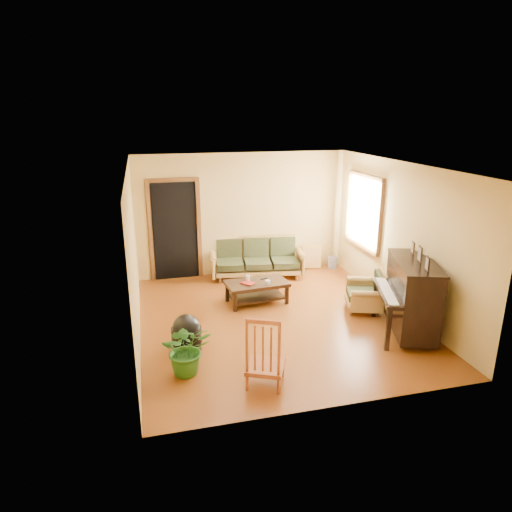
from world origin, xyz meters
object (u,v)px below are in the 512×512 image
object	(u,v)px
piano	(412,298)
ceramic_crock	(332,262)
coffee_table	(257,292)
potted_plant	(187,349)
armchair	(364,290)
footstool	(187,338)
sofa	(257,258)
red_chair	(266,349)

from	to	relation	value
piano	ceramic_crock	distance (m)	3.32
coffee_table	potted_plant	world-z (taller)	potted_plant
ceramic_crock	armchair	bearing A→B (deg)	-99.29
coffee_table	piano	world-z (taller)	piano
footstool	piano	bearing A→B (deg)	-4.88
sofa	coffee_table	world-z (taller)	sofa
red_chair	potted_plant	distance (m)	1.09
ceramic_crock	potted_plant	size ratio (longest dim) A/B	0.35
sofa	piano	distance (m)	3.58
sofa	ceramic_crock	size ratio (longest dim) A/B	7.56
armchair	footstool	bearing A→B (deg)	-148.76
sofa	piano	world-z (taller)	piano
piano	armchair	bearing A→B (deg)	124.33
piano	red_chair	world-z (taller)	piano
sofa	footstool	xyz separation A→B (m)	(-1.80, -2.84, -0.20)
sofa	red_chair	size ratio (longest dim) A/B	1.94
coffee_table	armchair	bearing A→B (deg)	-23.24
ceramic_crock	potted_plant	distance (m)	5.13
coffee_table	red_chair	xyz separation A→B (m)	(-0.54, -2.59, 0.30)
armchair	piano	bearing A→B (deg)	-55.81
coffee_table	ceramic_crock	distance (m)	2.62
piano	footstool	distance (m)	3.54
sofa	footstool	world-z (taller)	sofa
sofa	ceramic_crock	world-z (taller)	sofa
armchair	footstool	xyz separation A→B (m)	(-3.22, -0.72, -0.16)
ceramic_crock	potted_plant	xyz separation A→B (m)	(-3.65, -3.60, 0.24)
piano	red_chair	size ratio (longest dim) A/B	1.37
sofa	red_chair	distance (m)	4.05
armchair	potted_plant	size ratio (longest dim) A/B	1.00
armchair	ceramic_crock	distance (m)	2.31
ceramic_crock	coffee_table	bearing A→B (deg)	-145.13
red_chair	ceramic_crock	world-z (taller)	red_chair
piano	footstool	world-z (taller)	piano
coffee_table	piano	xyz separation A→B (m)	(2.06, -1.78, 0.40)
coffee_table	footstool	size ratio (longest dim) A/B	2.50
armchair	piano	world-z (taller)	piano
sofa	armchair	size ratio (longest dim) A/B	2.64
coffee_table	potted_plant	xyz separation A→B (m)	(-1.50, -2.10, 0.17)
piano	sofa	bearing A→B (deg)	137.46
sofa	coffee_table	size ratio (longest dim) A/B	1.74
coffee_table	armchair	world-z (taller)	armchair
red_chair	ceramic_crock	distance (m)	4.91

